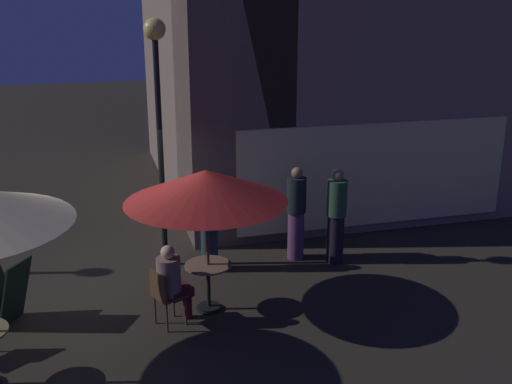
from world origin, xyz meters
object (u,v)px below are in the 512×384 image
Objects in this scene: patron_standing_1 at (296,213)px; patron_standing_3 at (336,216)px; cafe_chair_2 at (165,293)px; menu_sandwich_board at (5,291)px; street_lamp_near_corner at (157,89)px; cafe_table_1 at (208,277)px; patron_standing_2 at (209,222)px; patron_seated_0 at (172,279)px; patio_umbrella_1 at (206,186)px.

patron_standing_1 is 0.73m from patron_standing_3.
menu_sandwich_board is at bearing 136.84° from cafe_chair_2.
street_lamp_near_corner is 4.93× the size of cafe_chair_2.
street_lamp_near_corner is at bearing 103.01° from cafe_table_1.
menu_sandwich_board is 1.32× the size of cafe_table_1.
cafe_chair_2 is (-0.28, -2.21, -2.64)m from street_lamp_near_corner.
patron_standing_1 is 1.64m from patron_standing_2.
patron_standing_1 is (2.53, 1.80, 0.17)m from patron_seated_0.
patron_seated_0 is (-0.59, -0.28, -1.28)m from patio_umbrella_1.
patron_standing_2 reaches higher than cafe_table_1.
street_lamp_near_corner is at bearing 61.39° from menu_sandwich_board.
street_lamp_near_corner is 3.96m from menu_sandwich_board.
cafe_table_1 is at bearing 0.00° from patio_umbrella_1.
patron_seated_0 is 0.71× the size of patron_standing_1.
patron_standing_2 reaches higher than patron_seated_0.
patio_umbrella_1 is 1.83m from patron_standing_2.
cafe_table_1 is 0.78m from cafe_chair_2.
menu_sandwich_board is 0.80× the size of patron_seated_0.
cafe_chair_2 is at bearing -54.86° from patron_standing_1.
cafe_table_1 is 0.31× the size of patio_umbrella_1.
patron_standing_2 is at bearing 78.19° from patio_umbrella_1.
cafe_chair_2 is 0.21m from patron_seated_0.
cafe_table_1 is (0.43, -1.87, -2.64)m from street_lamp_near_corner.
patron_standing_1 is 0.99× the size of patron_standing_3.
patio_umbrella_1 is 2.71m from patron_standing_1.
street_lamp_near_corner is at bearing 57.53° from cafe_chair_2.
patron_standing_1 is (1.94, 1.53, -1.11)m from patio_umbrella_1.
street_lamp_near_corner reaches higher than patron_standing_1.
patron_standing_1 is at bearing 147.59° from patron_standing_3.
street_lamp_near_corner reaches higher than patron_seated_0.
street_lamp_near_corner is 3.46× the size of patron_seated_0.
cafe_chair_2 is at bearing 13.09° from menu_sandwich_board.
cafe_chair_2 is 3.64m from patron_standing_3.
cafe_chair_2 is at bearing -180.00° from patron_seated_0.
cafe_chair_2 is at bearing -97.15° from street_lamp_near_corner.
patron_standing_3 is at bearing -0.64° from cafe_chair_2.
patio_umbrella_1 is at bearing -76.99° from street_lamp_near_corner.
patron_seated_0 reaches higher than cafe_chair_2.
cafe_table_1 is 1.52m from patron_standing_2.
patron_seated_0 is 3.49m from patron_standing_3.
cafe_chair_2 is at bearing -154.68° from cafe_table_1.
patron_standing_3 reaches higher than menu_sandwich_board.
patron_standing_2 reaches higher than patron_standing_3.
cafe_table_1 is 2.86m from patron_standing_3.
menu_sandwich_board is 2.36m from cafe_chair_2.
street_lamp_near_corner reaches higher than menu_sandwich_board.
patron_standing_3 is at bearing 24.50° from patio_umbrella_1.
menu_sandwich_board is at bearing 138.99° from patron_seated_0.
patron_standing_1 is at bearing 9.77° from cafe_chair_2.
patron_standing_2 is at bearing 169.62° from patron_standing_3.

